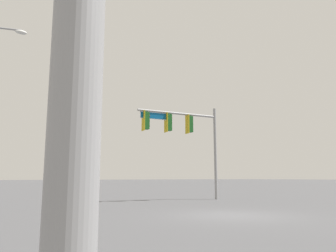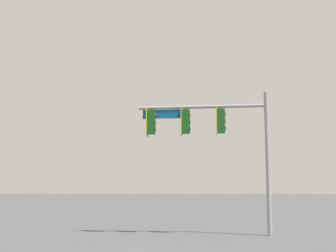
# 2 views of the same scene
# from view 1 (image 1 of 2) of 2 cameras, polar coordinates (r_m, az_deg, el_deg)

# --- Properties ---
(ground_plane) EXTENTS (400.00, 400.00, 0.00)m
(ground_plane) POSITION_cam_1_polar(r_m,az_deg,el_deg) (13.59, 11.28, -15.02)
(ground_plane) COLOR #474749
(signal_pole_near) EXTENTS (5.91, 0.85, 6.33)m
(signal_pole_near) POSITION_cam_1_polar(r_m,az_deg,el_deg) (22.02, 2.65, -0.69)
(signal_pole_near) COLOR gray
(signal_pole_near) RESTS_ON ground_plane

